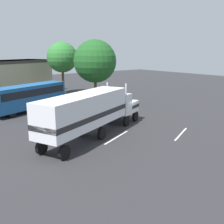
# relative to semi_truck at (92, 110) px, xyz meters

# --- Properties ---
(ground_plane) EXTENTS (120.00, 120.00, 0.00)m
(ground_plane) POSITION_rel_semi_truck_xyz_m (5.46, 2.02, -2.52)
(ground_plane) COLOR #2D2D30
(lane_stripe_near) EXTENTS (4.11, 1.88, 0.01)m
(lane_stripe_near) POSITION_rel_semi_truck_xyz_m (1.70, -1.48, -2.52)
(lane_stripe_near) COLOR silver
(lane_stripe_near) RESTS_ON ground_plane
(lane_stripe_mid) EXTENTS (4.08, 1.95, 0.01)m
(lane_stripe_mid) POSITION_rel_semi_truck_xyz_m (7.15, -4.47, -2.52)
(lane_stripe_mid) COLOR silver
(lane_stripe_mid) RESTS_ON ground_plane
(semi_truck) EXTENTS (13.99, 7.89, 4.50)m
(semi_truck) POSITION_rel_semi_truck_xyz_m (0.00, 0.00, 0.00)
(semi_truck) COLOR white
(semi_truck) RESTS_ON ground_plane
(person_bystander) EXTENTS (0.34, 0.46, 1.63)m
(person_bystander) POSITION_rel_semi_truck_xyz_m (2.71, 3.55, -1.63)
(person_bystander) COLOR black
(person_bystander) RESTS_ON ground_plane
(parked_bus) EXTENTS (11.19, 6.30, 3.40)m
(parked_bus) POSITION_rel_semi_truck_xyz_m (-0.36, 14.15, -0.46)
(parked_bus) COLOR #1E5999
(parked_bus) RESTS_ON ground_plane
(tree_left) EXTENTS (6.35, 6.35, 9.37)m
(tree_left) POSITION_rel_semi_truck_xyz_m (9.76, 13.67, 3.66)
(tree_left) COLOR brown
(tree_left) RESTS_ON ground_plane
(tree_center) EXTENTS (5.39, 5.39, 9.28)m
(tree_center) POSITION_rel_semi_truck_xyz_m (9.66, 23.83, 4.03)
(tree_center) COLOR brown
(tree_center) RESTS_ON ground_plane
(building_backdrop) EXTENTS (19.27, 12.77, 6.08)m
(building_backdrop) POSITION_rel_semi_truck_xyz_m (0.46, 28.15, 0.73)
(building_backdrop) COLOR #B7AD8C
(building_backdrop) RESTS_ON ground_plane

